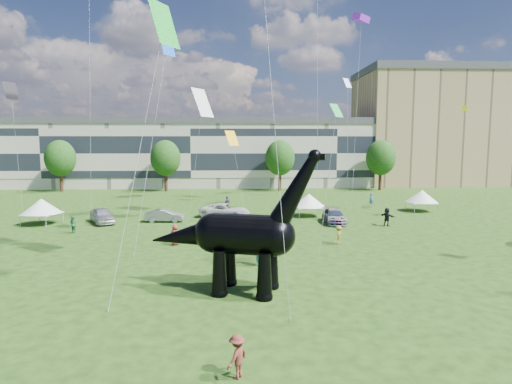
{
  "coord_description": "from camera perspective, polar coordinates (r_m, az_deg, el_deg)",
  "views": [
    {
      "loc": [
        0.62,
        -22.07,
        8.5
      ],
      "look_at": [
        1.89,
        8.0,
        5.0
      ],
      "focal_mm": 30.0,
      "sensor_mm": 36.0,
      "label": 1
    }
  ],
  "objects": [
    {
      "name": "apartment_block",
      "position": [
        95.59,
        22.13,
        7.65
      ],
      "size": [
        28.0,
        18.0,
        22.0
      ],
      "primitive_type": "cube",
      "color": "tan",
      "rests_on": "ground"
    },
    {
      "name": "gazebo_near",
      "position": [
        49.68,
        7.05,
        -1.12
      ],
      "size": [
        3.98,
        3.98,
        2.63
      ],
      "rotation": [
        0.0,
        0.0,
        0.06
      ],
      "color": "white",
      "rests_on": "ground"
    },
    {
      "name": "car_white",
      "position": [
        48.65,
        -4.13,
        -2.5
      ],
      "size": [
        6.29,
        4.42,
        1.59
      ],
      "primitive_type": "imported",
      "rotation": [
        0.0,
        0.0,
        1.23
      ],
      "color": "silver",
      "rests_on": "ground"
    },
    {
      "name": "car_dark",
      "position": [
        46.02,
        10.39,
        -3.2
      ],
      "size": [
        2.21,
        5.07,
        1.45
      ],
      "primitive_type": "imported",
      "rotation": [
        0.0,
        0.0,
        -0.04
      ],
      "color": "#595960",
      "rests_on": "ground"
    },
    {
      "name": "tree_mid_right",
      "position": [
        75.47,
        3.21,
        4.94
      ],
      "size": [
        5.2,
        5.2,
        9.44
      ],
      "color": "#382314",
      "rests_on": "ground"
    },
    {
      "name": "terrace_row",
      "position": [
        84.55,
        -8.29,
        4.87
      ],
      "size": [
        78.0,
        11.0,
        12.0
      ],
      "primitive_type": "cube",
      "color": "beige",
      "rests_on": "ground"
    },
    {
      "name": "visitors",
      "position": [
        38.12,
        -4.68,
        -4.93
      ],
      "size": [
        44.12,
        42.6,
        1.89
      ],
      "color": "#38678E",
      "rests_on": "ground"
    },
    {
      "name": "tree_far_left",
      "position": [
        81.11,
        -24.67,
        4.47
      ],
      "size": [
        5.2,
        5.2,
        9.44
      ],
      "color": "#382314",
      "rests_on": "ground"
    },
    {
      "name": "ground",
      "position": [
        23.66,
        -3.88,
        -14.44
      ],
      "size": [
        220.0,
        220.0,
        0.0
      ],
      "primitive_type": "plane",
      "color": "#16330C",
      "rests_on": "ground"
    },
    {
      "name": "tree_far_right",
      "position": [
        79.28,
        16.32,
        4.77
      ],
      "size": [
        5.2,
        5.2,
        9.44
      ],
      "color": "#382314",
      "rests_on": "ground"
    },
    {
      "name": "tree_mid_left",
      "position": [
        76.16,
        -11.99,
        4.82
      ],
      "size": [
        5.2,
        5.2,
        9.44
      ],
      "color": "#382314",
      "rests_on": "ground"
    },
    {
      "name": "car_grey",
      "position": [
        47.05,
        -12.08,
        -3.09
      ],
      "size": [
        4.11,
        1.49,
        1.35
      ],
      "primitive_type": "imported",
      "rotation": [
        0.0,
        0.0,
        1.55
      ],
      "color": "gray",
      "rests_on": "ground"
    },
    {
      "name": "dinosaur_sculpture",
      "position": [
        24.37,
        -2.4,
        -5.95
      ],
      "size": [
        10.3,
        4.31,
        8.45
      ],
      "rotation": [
        0.0,
        0.0,
        -0.28
      ],
      "color": "black",
      "rests_on": "ground"
    },
    {
      "name": "gazebo_far",
      "position": [
        56.75,
        21.22,
        -0.54
      ],
      "size": [
        3.84,
        3.84,
        2.65
      ],
      "rotation": [
        0.0,
        0.0,
        -0.01
      ],
      "color": "white",
      "rests_on": "ground"
    },
    {
      "name": "gazebo_left",
      "position": [
        49.62,
        -26.69,
        -1.71
      ],
      "size": [
        4.6,
        4.6,
        2.72
      ],
      "rotation": [
        0.0,
        0.0,
        -0.2
      ],
      "color": "silver",
      "rests_on": "ground"
    },
    {
      "name": "car_silver",
      "position": [
        48.12,
        -19.83,
        -2.95
      ],
      "size": [
        4.04,
        5.13,
        1.64
      ],
      "primitive_type": "imported",
      "rotation": [
        0.0,
        0.0,
        0.51
      ],
      "color": "silver",
      "rests_on": "ground"
    }
  ]
}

